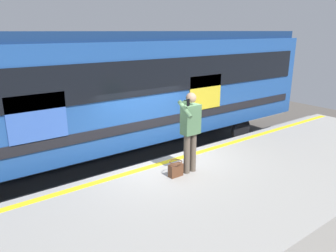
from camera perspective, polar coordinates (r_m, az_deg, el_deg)
name	(u,v)px	position (r m, az deg, el deg)	size (l,w,h in m)	color
ground_plane	(159,191)	(8.29, -1.54, -11.54)	(24.60, 24.60, 0.00)	#4C4742
platform	(214,208)	(6.77, 8.28, -14.39)	(14.72, 3.91, 0.90)	gray
safety_line	(166,162)	(7.68, -0.30, -6.48)	(14.42, 0.16, 0.01)	yellow
track_rail_near	(130,168)	(9.39, -6.80, -7.58)	(19.13, 0.08, 0.16)	slate
track_rail_far	(108,154)	(10.57, -10.71, -4.91)	(19.13, 0.08, 0.16)	slate
train_carriage	(110,86)	(9.24, -10.45, 7.07)	(13.66, 2.87, 3.76)	#1E478C
passenger	(190,126)	(6.83, 4.05, -0.03)	(0.57, 0.55, 1.80)	brown
handbag	(176,169)	(6.92, 1.39, -7.78)	(0.31, 0.29, 0.35)	#59331E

